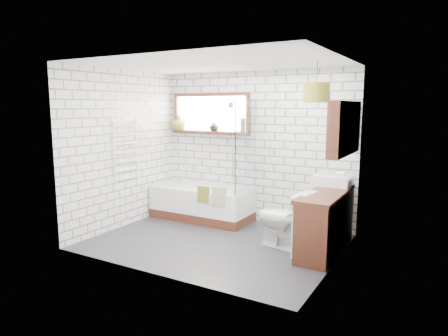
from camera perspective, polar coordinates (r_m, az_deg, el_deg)
The scene contains 22 objects.
floor at distance 5.84m, azimuth -1.31°, elevation -10.55°, with size 3.40×2.60×0.01m, color #252529.
ceiling at distance 5.54m, azimuth -1.40°, elevation 14.75°, with size 3.40×2.60×0.01m, color white.
wall_back at distance 6.70m, azimuth 4.44°, elevation 2.96°, with size 3.40×0.01×2.50m, color white.
wall_front at distance 4.50m, azimuth -9.98°, elevation -0.07°, with size 3.40×0.01×2.50m, color white.
wall_left at distance 6.59m, azimuth -14.16°, elevation 2.62°, with size 0.01×2.60×2.50m, color white.
wall_right at distance 4.90m, azimuth 15.98°, elevation 0.46°, with size 0.01×2.60×2.50m, color white.
window at distance 7.03m, azimuth -2.00°, elevation 7.76°, with size 1.52×0.16×0.68m, color #3A1910.
towel_radiator at distance 6.57m, azimuth -13.86°, elevation 2.17°, with size 0.06×0.52×1.00m, color white.
mirror_cabinet at distance 5.46m, azimuth 16.82°, elevation 5.48°, with size 0.16×1.20×0.70m, color #3A1910.
shower_riser at distance 6.83m, azimuth 1.24°, elevation 3.94°, with size 0.02×0.02×1.30m, color silver.
bathtub at distance 6.92m, azimuth -3.16°, elevation -5.00°, with size 1.72×0.76×0.56m, color white.
shower_screen at distance 6.34m, azimuth 3.16°, elevation 3.15°, with size 0.02×0.72×1.50m, color white.
towel_green at distance 6.41m, azimuth -2.99°, elevation -3.76°, with size 0.20×0.05×0.27m, color olive.
towel_beige at distance 6.26m, azimuth -0.69°, elevation -4.06°, with size 0.22×0.06×0.29m, color tan.
vanity at distance 5.54m, azimuth 14.32°, elevation -7.47°, with size 0.46×1.42×0.81m, color #3A1910.
basin at distance 5.92m, azimuth 15.25°, elevation -1.69°, with size 0.51×0.45×0.15m, color white.
tap at distance 5.87m, azimuth 16.77°, elevation -1.37°, with size 0.03×0.03×0.14m, color silver.
toilet at distance 5.56m, azimuth 8.63°, elevation -7.17°, with size 0.80×0.46×0.82m, color white.
vase_olive at distance 7.37m, azimuth -6.44°, elevation 6.34°, with size 0.26×0.26×0.27m, color olive.
vase_dark at distance 6.96m, azimuth -1.43°, elevation 5.82°, with size 0.16×0.16×0.17m, color black.
bottle at distance 6.69m, azimuth 2.64°, elevation 5.95°, with size 0.07×0.07×0.23m, color olive.
pendant at distance 5.26m, azimuth 13.08°, elevation 10.42°, with size 0.33×0.33×0.24m, color olive.
Camera 1 is at (2.85, -4.71, 1.94)m, focal length 32.00 mm.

